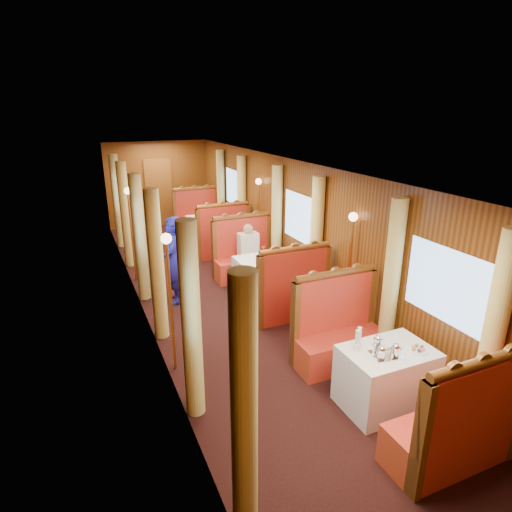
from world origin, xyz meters
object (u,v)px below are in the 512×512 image
banquette_near_fwd (454,430)px  table_mid (264,277)px  table_far (209,231)px  teapot_left (382,354)px  banquette_mid_fwd (289,295)px  fruit_plate (418,349)px  tea_tray (386,355)px  rose_vase_far (206,210)px  table_near (386,377)px  banquette_far_fwd (221,239)px  teapot_right (396,352)px  banquette_far_aft (198,220)px  banquette_mid_aft (244,258)px  rose_vase_mid (263,250)px  teapot_back (378,344)px  banquette_near_aft (338,335)px  passenger (249,247)px  steward (174,261)px

banquette_near_fwd → table_mid: 4.51m
table_far → teapot_left: size_ratio=6.53×
banquette_mid_fwd → fruit_plate: (0.30, -2.62, 0.35)m
tea_tray → rose_vase_far: (0.07, 7.11, 0.17)m
table_near → banquette_far_fwd: bearing=90.0°
teapot_right → rose_vase_far: rose_vase_far is taller
banquette_far_aft → fruit_plate: 8.17m
banquette_mid_aft → rose_vase_mid: (-0.04, -1.04, 0.50)m
table_far → fruit_plate: bearing=-87.6°
banquette_mid_fwd → teapot_left: size_ratio=8.34×
banquette_far_fwd → teapot_back: size_ratio=8.02×
teapot_back → fruit_plate: (0.41, -0.22, -0.05)m
banquette_mid_fwd → teapot_right: 2.66m
banquette_near_aft → passenger: bearing=90.0°
table_near → banquette_far_aft: size_ratio=0.78×
banquette_near_fwd → banquette_far_aft: size_ratio=1.00×
table_far → teapot_right: 7.16m
teapot_left → fruit_plate: (0.51, -0.02, -0.05)m
teapot_left → passenger: 4.39m
banquette_near_aft → banquette_mid_aft: (0.00, 3.50, 0.00)m
table_near → rose_vase_mid: rose_vase_mid is taller
table_mid → rose_vase_far: rose_vase_far is taller
teapot_right → steward: steward is taller
table_mid → banquette_far_aft: size_ratio=0.78×
banquette_far_aft → tea_tray: 8.10m
table_near → banquette_mid_aft: size_ratio=0.78×
banquette_far_aft → rose_vase_mid: 4.57m
banquette_far_aft → rose_vase_far: (-0.04, -0.98, 0.50)m
teapot_back → rose_vase_far: bearing=78.6°
banquette_near_aft → table_mid: banquette_near_aft is taller
table_mid → banquette_far_fwd: banquette_far_fwd is taller
table_far → steward: bearing=-117.6°
teapot_right → table_far: bearing=97.3°
table_mid → banquette_mid_fwd: (0.00, -1.01, 0.05)m
banquette_mid_aft → fruit_plate: 4.68m
teapot_left → rose_vase_mid: 3.59m
banquette_mid_fwd → teapot_back: size_ratio=8.02×
banquette_near_fwd → passenger: size_ratio=1.76×
table_near → fruit_plate: bearing=-24.8°
banquette_near_fwd → steward: steward is taller
banquette_far_fwd → teapot_left: 6.12m
banquette_near_aft → banquette_far_fwd: bearing=90.0°
banquette_near_aft → teapot_back: 1.02m
banquette_far_aft → table_far: bearing=-90.0°
table_mid → table_far: size_ratio=1.00×
table_far → teapot_right: teapot_right is taller
table_near → rose_vase_far: bearing=90.3°
teapot_right → rose_vase_far: (-0.00, 7.18, 0.11)m
banquette_near_fwd → banquette_far_fwd: size_ratio=1.00×
banquette_near_fwd → fruit_plate: banquette_near_fwd is taller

